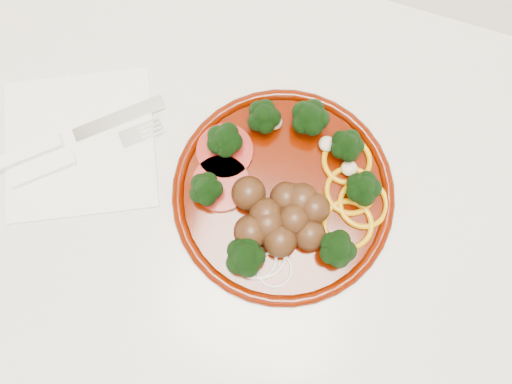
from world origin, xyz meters
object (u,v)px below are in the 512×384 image
(fork, at_px, (61,164))
(knife, at_px, (57,142))
(napkin, at_px, (80,143))
(plate, at_px, (284,193))

(fork, bearing_deg, knife, 83.00)
(napkin, relative_size, fork, 1.17)
(plate, bearing_deg, fork, -169.98)
(knife, bearing_deg, plate, -36.91)
(napkin, distance_m, fork, 0.03)
(plate, relative_size, napkin, 1.46)
(napkin, bearing_deg, fork, -105.01)
(napkin, bearing_deg, plate, 3.34)
(knife, height_order, fork, knife)
(napkin, bearing_deg, knife, -160.98)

